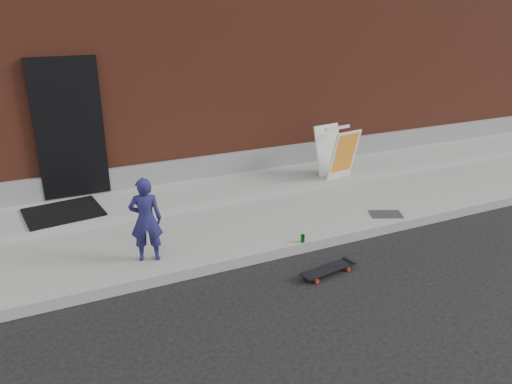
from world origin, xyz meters
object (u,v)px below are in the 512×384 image
skateboard (329,269)px  pizza_sign (337,152)px  soda_can (303,238)px  child (146,220)px

skateboard → pizza_sign: bearing=55.2°
skateboard → soda_can: (0.00, 0.69, 0.13)m
child → pizza_sign: 4.16m
skateboard → soda_can: 0.70m
child → skateboard: bearing=167.4°
skateboard → pizza_sign: size_ratio=0.85×
skateboard → soda_can: soda_can is taller
child → pizza_sign: (3.88, 1.50, 0.01)m
child → skateboard: child is taller
child → pizza_sign: child is taller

